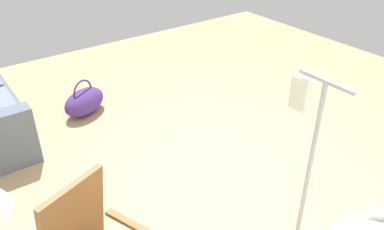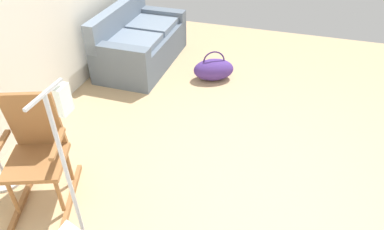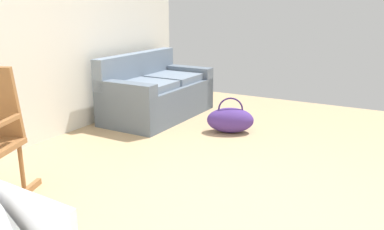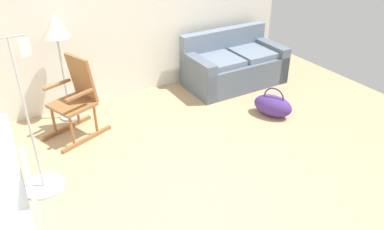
{
  "view_description": "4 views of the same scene",
  "coord_description": "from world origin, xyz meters",
  "px_view_note": "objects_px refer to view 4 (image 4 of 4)",
  "views": [
    {
      "loc": [
        -2.36,
        2.21,
        2.41
      ],
      "look_at": [
        -0.24,
        0.65,
        0.84
      ],
      "focal_mm": 37.08,
      "sensor_mm": 36.0,
      "label": 1
    },
    {
      "loc": [
        -2.63,
        -0.19,
        2.57
      ],
      "look_at": [
        -0.19,
        0.55,
        0.72
      ],
      "focal_mm": 33.63,
      "sensor_mm": 36.0,
      "label": 2
    },
    {
      "loc": [
        -2.63,
        -1.07,
        1.51
      ],
      "look_at": [
        0.09,
        0.44,
        0.65
      ],
      "focal_mm": 38.07,
      "sensor_mm": 36.0,
      "label": 3
    },
    {
      "loc": [
        -1.79,
        -2.73,
        2.75
      ],
      "look_at": [
        0.12,
        0.44,
        0.64
      ],
      "focal_mm": 36.05,
      "sensor_mm": 36.0,
      "label": 4
    }
  ],
  "objects_px": {
    "couch": "(234,66)",
    "rocking_chair": "(76,99)",
    "floor_lamp": "(56,33)",
    "iv_pole": "(41,169)",
    "duffel_bag": "(273,105)"
  },
  "relations": [
    {
      "from": "duffel_bag",
      "to": "rocking_chair",
      "type": "bearing_deg",
      "value": 159.14
    },
    {
      "from": "floor_lamp",
      "to": "iv_pole",
      "type": "distance_m",
      "value": 1.81
    },
    {
      "from": "couch",
      "to": "rocking_chair",
      "type": "xyz_separation_m",
      "value": [
        -2.65,
        -0.22,
        0.2
      ]
    },
    {
      "from": "floor_lamp",
      "to": "iv_pole",
      "type": "xyz_separation_m",
      "value": [
        -0.67,
        -1.37,
        -0.98
      ]
    },
    {
      "from": "couch",
      "to": "duffel_bag",
      "type": "height_order",
      "value": "couch"
    },
    {
      "from": "duffel_bag",
      "to": "iv_pole",
      "type": "distance_m",
      "value": 3.17
    },
    {
      "from": "iv_pole",
      "to": "rocking_chair",
      "type": "bearing_deg",
      "value": 52.63
    },
    {
      "from": "rocking_chair",
      "to": "iv_pole",
      "type": "height_order",
      "value": "iv_pole"
    },
    {
      "from": "floor_lamp",
      "to": "duffel_bag",
      "type": "height_order",
      "value": "floor_lamp"
    },
    {
      "from": "couch",
      "to": "iv_pole",
      "type": "xyz_separation_m",
      "value": [
        -3.33,
        -1.11,
        -0.06
      ]
    },
    {
      "from": "floor_lamp",
      "to": "iv_pole",
      "type": "relative_size",
      "value": 0.88
    },
    {
      "from": "rocking_chair",
      "to": "duffel_bag",
      "type": "relative_size",
      "value": 1.63
    },
    {
      "from": "couch",
      "to": "floor_lamp",
      "type": "bearing_deg",
      "value": 174.42
    },
    {
      "from": "floor_lamp",
      "to": "couch",
      "type": "bearing_deg",
      "value": -5.58
    },
    {
      "from": "couch",
      "to": "rocking_chair",
      "type": "relative_size",
      "value": 1.53
    }
  ]
}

